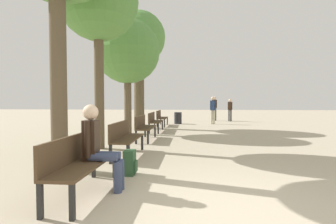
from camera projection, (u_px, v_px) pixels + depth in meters
ground_plane at (228, 213)px, 3.28m from camera, size 80.00×80.00×0.00m
bench_row_0 at (79, 159)px, 3.94m from camera, size 0.48×1.82×0.88m
bench_row_1 at (125, 135)px, 6.69m from camera, size 0.48×1.82×0.88m
bench_row_2 at (144, 126)px, 9.43m from camera, size 0.48×1.82×0.88m
bench_row_3 at (154, 120)px, 12.18m from camera, size 0.48×1.82×0.88m
bench_row_4 at (161, 117)px, 14.92m from camera, size 0.48×1.82×0.88m
tree_row_1 at (98, 2)px, 7.61m from camera, size 2.34×2.34×5.51m
tree_row_2 at (128, 52)px, 11.16m from camera, size 2.77×2.77×4.94m
tree_row_3 at (139, 40)px, 13.61m from camera, size 2.76×2.76×6.09m
person_seated at (99, 145)px, 4.09m from camera, size 0.63×0.36×1.35m
backpack at (130, 163)px, 4.99m from camera, size 0.23×0.29×0.47m
pedestrian_near at (214, 107)px, 19.00m from camera, size 0.36×0.24×1.76m
pedestrian_mid at (213, 108)px, 16.13m from camera, size 0.34×0.29×1.69m
pedestrian_far at (230, 108)px, 18.33m from camera, size 0.32×0.26×1.58m
trash_bin at (178, 118)px, 16.27m from camera, size 0.46×0.46×0.72m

